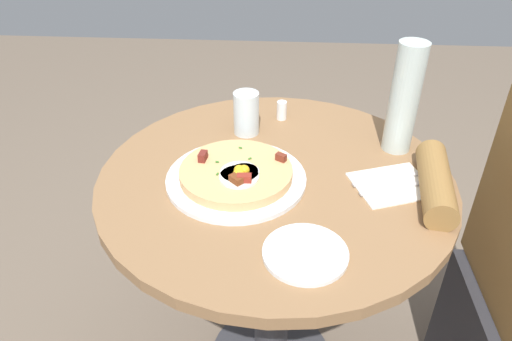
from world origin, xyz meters
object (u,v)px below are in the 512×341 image
object	(u,v)px
bread_plate	(305,253)
water_glass	(246,113)
knife	(389,179)
salt_shaker	(282,110)
pizza_plate	(236,178)
dining_table	(274,229)
water_bottle	(404,99)
breakfast_pizza	(236,173)
fork	(396,188)

from	to	relation	value
bread_plate	water_glass	world-z (taller)	water_glass
knife	salt_shaker	size ratio (longest dim) A/B	3.39
pizza_plate	knife	distance (m)	0.35
bread_plate	knife	distance (m)	0.32
dining_table	pizza_plate	size ratio (longest dim) A/B	2.59
dining_table	water_bottle	xyz separation A→B (m)	(-0.14, 0.30, 0.31)
pizza_plate	breakfast_pizza	distance (m)	0.02
dining_table	breakfast_pizza	world-z (taller)	breakfast_pizza
dining_table	knife	world-z (taller)	knife
knife	salt_shaker	world-z (taller)	salt_shaker
breakfast_pizza	water_glass	bearing A→B (deg)	179.03
breakfast_pizza	knife	bearing A→B (deg)	94.00
salt_shaker	pizza_plate	bearing A→B (deg)	-17.55
breakfast_pizza	salt_shaker	bearing A→B (deg)	162.86
pizza_plate	salt_shaker	bearing A→B (deg)	162.45
fork	pizza_plate	bearing A→B (deg)	158.66
bread_plate	water_glass	size ratio (longest dim) A/B	1.42
knife	salt_shaker	xyz separation A→B (m)	(-0.29, -0.25, 0.02)
pizza_plate	bread_plate	world-z (taller)	pizza_plate
pizza_plate	knife	bearing A→B (deg)	93.47
water_glass	breakfast_pizza	bearing A→B (deg)	-0.97
fork	water_bottle	size ratio (longest dim) A/B	0.64
breakfast_pizza	pizza_plate	bearing A→B (deg)	-155.71
water_glass	water_bottle	bearing A→B (deg)	81.92
dining_table	breakfast_pizza	bearing A→B (deg)	-69.09
pizza_plate	water_glass	world-z (taller)	water_glass
fork	dining_table	bearing A→B (deg)	151.68
fork	water_glass	size ratio (longest dim) A/B	1.55
dining_table	salt_shaker	world-z (taller)	salt_shaker
breakfast_pizza	salt_shaker	world-z (taller)	breakfast_pizza
salt_shaker	fork	bearing A→B (deg)	39.45
dining_table	salt_shaker	size ratio (longest dim) A/B	15.83
bread_plate	water_glass	bearing A→B (deg)	-162.02
dining_table	bread_plate	world-z (taller)	bread_plate
fork	water_bottle	bearing A→B (deg)	61.51
bread_plate	knife	bearing A→B (deg)	142.52
water_bottle	breakfast_pizza	bearing A→B (deg)	-65.98
fork	water_bottle	distance (m)	0.23
fork	water_bottle	xyz separation A→B (m)	(-0.18, 0.03, 0.13)
pizza_plate	water_glass	xyz separation A→B (m)	(-0.23, 0.01, 0.05)
fork	water_glass	distance (m)	0.44
pizza_plate	bread_plate	xyz separation A→B (m)	(0.24, 0.16, -0.00)
breakfast_pizza	water_glass	xyz separation A→B (m)	(-0.23, 0.00, 0.03)
pizza_plate	water_bottle	distance (m)	0.45
bread_plate	salt_shaker	size ratio (longest dim) A/B	3.11
dining_table	breakfast_pizza	distance (m)	0.22
breakfast_pizza	water_bottle	bearing A→B (deg)	114.02
breakfast_pizza	water_glass	world-z (taller)	water_glass
water_bottle	salt_shaker	xyz separation A→B (m)	(-0.14, -0.30, -0.11)
breakfast_pizza	salt_shaker	xyz separation A→B (m)	(-0.31, 0.10, 0.00)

